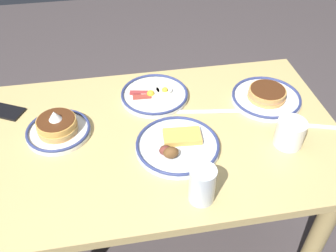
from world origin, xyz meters
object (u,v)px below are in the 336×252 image
object	(u,v)px
plate_near_main	(58,128)
coffee_mug	(290,132)
plate_far_companion	(154,95)
butter_knife	(207,111)
drinking_glass	(202,186)
fork_near	(316,126)
plate_far_side	(177,145)
cell_phone	(4,111)
plate_center_pancakes	(266,97)

from	to	relation	value
plate_near_main	coffee_mug	size ratio (longest dim) A/B	1.74
plate_far_companion	butter_knife	xyz separation A→B (m)	(-0.17, 0.12, -0.01)
drinking_glass	fork_near	world-z (taller)	drinking_glass
plate_near_main	fork_near	bearing A→B (deg)	172.31
plate_far_side	cell_phone	size ratio (longest dim) A/B	1.92
coffee_mug	drinking_glass	xyz separation A→B (m)	(0.34, 0.17, 0.00)
butter_knife	fork_near	bearing A→B (deg)	157.93
coffee_mug	butter_knife	size ratio (longest dim) A/B	0.54
plate_near_main	plate_center_pancakes	distance (m)	0.77
plate_near_main	plate_far_side	bearing A→B (deg)	160.28
plate_far_side	drinking_glass	distance (m)	0.21
plate_near_main	drinking_glass	xyz separation A→B (m)	(-0.41, 0.35, 0.03)
plate_far_companion	cell_phone	size ratio (longest dim) A/B	1.79
plate_center_pancakes	coffee_mug	xyz separation A→B (m)	(0.01, 0.23, 0.03)
cell_phone	butter_knife	distance (m)	0.74
fork_near	plate_far_side	bearing A→B (deg)	2.16
plate_far_side	fork_near	bearing A→B (deg)	-177.84
fork_near	plate_far_companion	bearing A→B (deg)	-26.57
plate_center_pancakes	butter_knife	distance (m)	0.24
plate_far_side	butter_knife	size ratio (longest dim) A/B	1.18
butter_knife	plate_center_pancakes	bearing A→B (deg)	-173.10
plate_center_pancakes	plate_far_side	size ratio (longest dim) A/B	0.94
plate_near_main	coffee_mug	bearing A→B (deg)	166.73
cell_phone	fork_near	bearing A→B (deg)	-166.88
cell_phone	plate_near_main	bearing A→B (deg)	170.05
plate_center_pancakes	plate_far_companion	size ratio (longest dim) A/B	1.01
plate_far_companion	butter_knife	distance (m)	0.21
plate_center_pancakes	fork_near	world-z (taller)	plate_center_pancakes
drinking_glass	cell_phone	size ratio (longest dim) A/B	0.82
plate_far_companion	fork_near	bearing A→B (deg)	153.43
plate_near_main	drinking_glass	distance (m)	0.54
plate_near_main	cell_phone	size ratio (longest dim) A/B	1.52
plate_far_side	butter_knife	world-z (taller)	plate_far_side
plate_near_main	plate_far_side	world-z (taller)	plate_near_main
coffee_mug	butter_knife	xyz separation A→B (m)	(0.22, -0.20, -0.04)
plate_center_pancakes	fork_near	size ratio (longest dim) A/B	1.30
cell_phone	fork_near	world-z (taller)	cell_phone
fork_near	butter_knife	world-z (taller)	same
coffee_mug	butter_knife	distance (m)	0.30
plate_far_side	coffee_mug	bearing A→B (deg)	173.94
butter_knife	cell_phone	bearing A→B (deg)	-10.04
cell_phone	fork_near	xyz separation A→B (m)	(-1.09, 0.27, -0.00)
plate_center_pancakes	butter_knife	world-z (taller)	plate_center_pancakes
drinking_glass	butter_knife	world-z (taller)	drinking_glass
cell_phone	fork_near	size ratio (longest dim) A/B	0.72
fork_near	butter_knife	size ratio (longest dim) A/B	0.86
plate_center_pancakes	coffee_mug	world-z (taller)	coffee_mug
plate_far_companion	fork_near	xyz separation A→B (m)	(-0.53, 0.27, -0.01)
coffee_mug	cell_phone	size ratio (longest dim) A/B	0.87
drinking_glass	plate_center_pancakes	bearing A→B (deg)	-131.05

